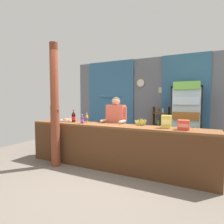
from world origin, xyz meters
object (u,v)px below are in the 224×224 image
at_px(soda_bottle_grape_soda, 82,120).
at_px(snack_box_instant_noodle, 166,122).
at_px(stall_counter, 110,142).
at_px(pastry_tray, 67,120).
at_px(plastic_lawn_chair, 117,131).
at_px(drink_fridge, 186,115).
at_px(bottle_shelf_rack, 160,127).
at_px(soda_bottle_orange_soda, 87,118).
at_px(timber_post, 55,108).
at_px(shopkeeper, 116,121).
at_px(banana_bunch, 141,122).
at_px(soda_bottle_cola, 74,117).
at_px(snack_box_crackers, 184,125).

bearing_deg(soda_bottle_grape_soda, snack_box_instant_noodle, 3.69).
bearing_deg(stall_counter, snack_box_instant_noodle, 7.94).
bearing_deg(pastry_tray, plastic_lawn_chair, 64.08).
height_order(drink_fridge, bottle_shelf_rack, drink_fridge).
height_order(soda_bottle_orange_soda, pastry_tray, soda_bottle_orange_soda).
bearing_deg(timber_post, soda_bottle_orange_soda, 50.30).
height_order(timber_post, soda_bottle_grape_soda, timber_post).
xyz_separation_m(drink_fridge, bottle_shelf_rack, (-0.74, 0.25, -0.41)).
height_order(shopkeeper, pastry_tray, shopkeeper).
distance_m(drink_fridge, banana_bunch, 1.87).
bearing_deg(bottle_shelf_rack, soda_bottle_orange_soda, -123.43).
bearing_deg(stall_counter, soda_bottle_cola, 172.67).
relative_size(soda_bottle_cola, snack_box_crackers, 1.56).
bearing_deg(bottle_shelf_rack, snack_box_crackers, -69.39).
height_order(plastic_lawn_chair, banana_bunch, banana_bunch).
relative_size(drink_fridge, snack_box_crackers, 10.16).
relative_size(timber_post, drink_fridge, 1.39).
xyz_separation_m(timber_post, soda_bottle_orange_soda, (0.46, 0.55, -0.26)).
bearing_deg(plastic_lawn_chair, timber_post, -105.86).
height_order(drink_fridge, banana_bunch, drink_fridge).
distance_m(plastic_lawn_chair, soda_bottle_cola, 1.73).
bearing_deg(soda_bottle_grape_soda, banana_bunch, 10.97).
bearing_deg(snack_box_instant_noodle, bottle_shelf_rack, 103.73).
xyz_separation_m(timber_post, soda_bottle_grape_soda, (0.48, 0.34, -0.26)).
distance_m(bottle_shelf_rack, snack_box_crackers, 2.35).
distance_m(pastry_tray, banana_bunch, 1.89).
relative_size(timber_post, plastic_lawn_chair, 3.10).
height_order(bottle_shelf_rack, snack_box_instant_noodle, bottle_shelf_rack).
bearing_deg(shopkeeper, soda_bottle_grape_soda, -139.93).
bearing_deg(soda_bottle_grape_soda, plastic_lawn_chair, 86.67).
relative_size(soda_bottle_cola, banana_bunch, 1.08).
relative_size(soda_bottle_orange_soda, snack_box_crackers, 1.18).
xyz_separation_m(soda_bottle_orange_soda, snack_box_crackers, (2.13, -0.18, -0.01)).
bearing_deg(snack_box_instant_noodle, pastry_tray, 177.61).
bearing_deg(soda_bottle_orange_soda, banana_bunch, 1.58).
bearing_deg(bottle_shelf_rack, soda_bottle_grape_soda, -120.47).
relative_size(timber_post, shopkeeper, 1.76).
bearing_deg(stall_counter, drink_fridge, 56.63).
distance_m(soda_bottle_orange_soda, banana_bunch, 1.30).
relative_size(bottle_shelf_rack, plastic_lawn_chair, 1.45).
height_order(stall_counter, pastry_tray, pastry_tray).
xyz_separation_m(bottle_shelf_rack, soda_bottle_cola, (-1.61, -2.11, 0.41)).
relative_size(plastic_lawn_chair, shopkeeper, 0.57).
height_order(plastic_lawn_chair, snack_box_crackers, snack_box_crackers).
xyz_separation_m(timber_post, plastic_lawn_chair, (0.57, 2.02, -0.78)).
height_order(timber_post, drink_fridge, timber_post).
bearing_deg(soda_bottle_orange_soda, drink_fridge, 40.40).
bearing_deg(snack_box_crackers, stall_counter, -177.18).
bearing_deg(soda_bottle_grape_soda, pastry_tray, 160.43).
distance_m(timber_post, snack_box_crackers, 2.63).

